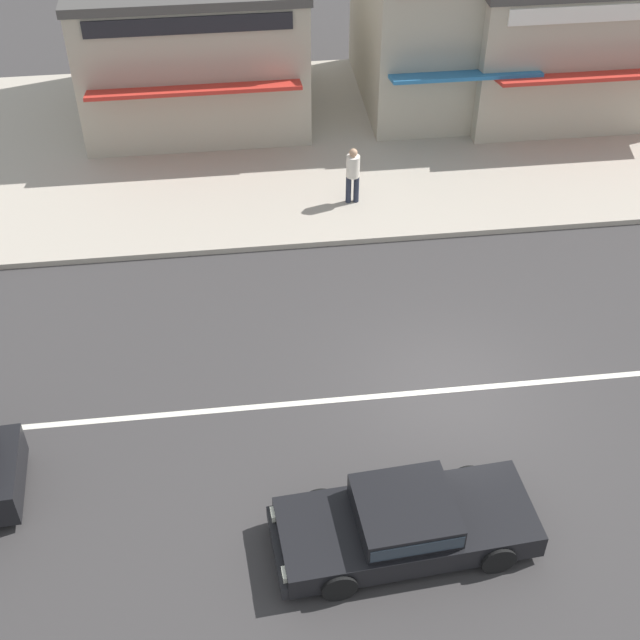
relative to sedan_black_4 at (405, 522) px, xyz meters
The scene contains 8 objects.
ground_plane 3.85m from the sedan_black_4, 64.73° to the left, with size 160.00×160.00×0.00m, color #383535.
lane_centre_stripe 3.85m from the sedan_black_4, 64.73° to the left, with size 50.40×0.14×0.01m, color silver.
kerb_strip 13.69m from the sedan_black_4, 83.17° to the left, with size 68.00×10.00×0.15m, color #ADA393.
sedan_black_4 is the anchor object (origin of this frame).
pedestrian_near_clock 10.28m from the sedan_black_4, 86.44° to the left, with size 0.34×0.34×1.54m.
shopfront_corner_warung 17.09m from the sedan_black_4, 63.34° to the left, with size 6.42×5.85×4.18m.
shopfront_mid_block 16.54m from the sedan_black_4, 75.80° to the left, with size 4.59×6.34×4.86m.
shopfront_far_kios 16.30m from the sedan_black_4, 101.29° to the left, with size 6.33×6.27×4.18m.
Camera 1 is at (-4.11, -12.22, 12.86)m, focal length 50.00 mm.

